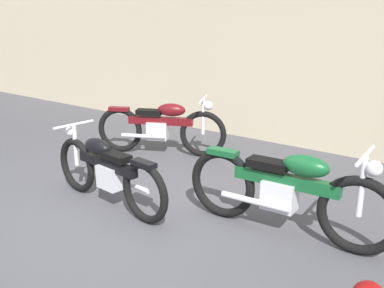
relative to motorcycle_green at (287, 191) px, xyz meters
name	(u,v)px	position (x,y,z in m)	size (l,w,h in m)	color
ground_plane	(122,220)	(-1.55, -0.77, -0.47)	(40.00, 40.00, 0.00)	#47474C
building_wall	(283,49)	(-1.55, 3.06, 1.11)	(18.00, 0.30, 3.16)	beige
motorcycle_green	(287,191)	(0.00, 0.00, 0.00)	(2.20, 0.61, 0.99)	black
motorcycle_maroon	(162,127)	(-2.70, 1.27, -0.02)	(1.92, 1.05, 0.93)	black
motorcycle_black	(107,171)	(-1.96, -0.58, -0.05)	(1.96, 0.55, 0.88)	black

